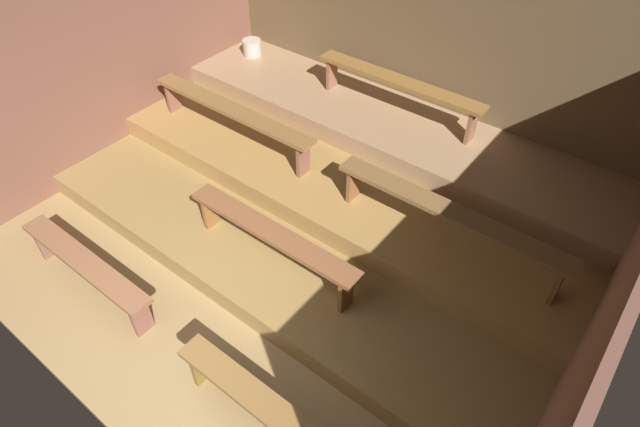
% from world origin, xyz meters
% --- Properties ---
extents(ground, '(7.03, 5.78, 0.08)m').
position_xyz_m(ground, '(0.00, 2.49, -0.04)').
color(ground, '#95774A').
extents(wall_back, '(7.03, 0.06, 2.66)m').
position_xyz_m(wall_back, '(0.00, 5.01, 1.33)').
color(wall_back, brown).
rests_on(wall_back, ground).
extents(wall_left, '(0.06, 5.78, 2.66)m').
position_xyz_m(wall_left, '(-3.15, 2.49, 1.33)').
color(wall_left, brown).
rests_on(wall_left, ground).
extents(wall_right, '(0.06, 5.78, 2.66)m').
position_xyz_m(wall_right, '(3.15, 2.49, 1.33)').
color(wall_right, brown).
rests_on(wall_right, ground).
extents(platform_lower, '(6.23, 3.82, 0.26)m').
position_xyz_m(platform_lower, '(0.00, 3.07, 0.13)').
color(platform_lower, olive).
rests_on(platform_lower, ground).
extents(platform_middle, '(6.23, 2.60, 0.26)m').
position_xyz_m(platform_middle, '(0.00, 3.68, 0.39)').
color(platform_middle, '#9E763F').
rests_on(platform_middle, platform_lower).
extents(platform_upper, '(6.23, 1.33, 0.26)m').
position_xyz_m(platform_upper, '(0.00, 4.31, 0.65)').
color(platform_upper, '#9E7B57').
rests_on(platform_upper, platform_middle).
extents(bench_floor_left, '(1.96, 0.26, 0.49)m').
position_xyz_m(bench_floor_left, '(-1.30, 0.47, 0.40)').
color(bench_floor_left, brown).
rests_on(bench_floor_left, ground).
extents(bench_floor_right, '(1.96, 0.26, 0.49)m').
position_xyz_m(bench_floor_right, '(1.30, 0.47, 0.40)').
color(bench_floor_right, brown).
rests_on(bench_floor_right, ground).
extents(bench_lower_center, '(2.17, 0.26, 0.49)m').
position_xyz_m(bench_lower_center, '(0.15, 1.82, 0.67)').
color(bench_lower_center, brown).
rests_on(bench_lower_center, platform_lower).
extents(bench_middle_left, '(2.61, 0.26, 0.49)m').
position_xyz_m(bench_middle_left, '(-1.55, 2.97, 0.94)').
color(bench_middle_left, brown).
rests_on(bench_middle_left, platform_middle).
extents(bench_middle_right, '(2.61, 0.26, 0.49)m').
position_xyz_m(bench_middle_right, '(1.55, 2.97, 0.94)').
color(bench_middle_right, brown).
rests_on(bench_middle_right, platform_middle).
extents(bench_upper_center, '(2.37, 0.26, 0.49)m').
position_xyz_m(bench_upper_center, '(-0.02, 4.49, 1.19)').
color(bench_upper_center, brown).
rests_on(bench_upper_center, platform_upper).
extents(pail_upper, '(0.29, 0.29, 0.24)m').
position_xyz_m(pail_upper, '(-2.66, 4.53, 0.90)').
color(pail_upper, '#B2A899').
rests_on(pail_upper, platform_upper).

